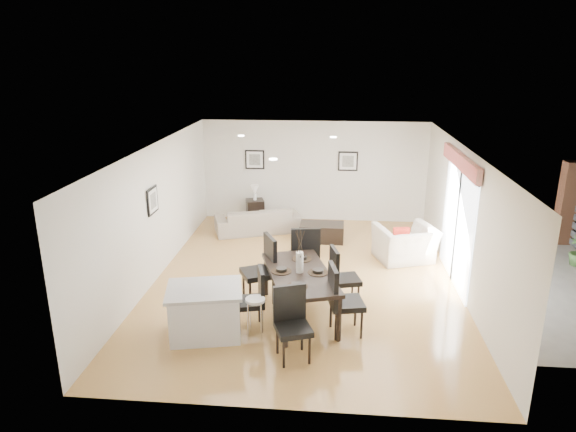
# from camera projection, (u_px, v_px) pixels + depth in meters

# --- Properties ---
(ground) EXTENTS (8.00, 8.00, 0.00)m
(ground) POSITION_uv_depth(u_px,v_px,m) (305.00, 280.00, 10.40)
(ground) COLOR tan
(ground) RESTS_ON ground
(wall_back) EXTENTS (6.00, 0.04, 2.70)m
(wall_back) POSITION_uv_depth(u_px,v_px,m) (314.00, 171.00, 13.79)
(wall_back) COLOR silver
(wall_back) RESTS_ON ground
(wall_front) EXTENTS (6.00, 0.04, 2.70)m
(wall_front) POSITION_uv_depth(u_px,v_px,m) (286.00, 316.00, 6.20)
(wall_front) COLOR silver
(wall_front) RESTS_ON ground
(wall_left) EXTENTS (0.04, 8.00, 2.70)m
(wall_left) POSITION_uv_depth(u_px,v_px,m) (156.00, 212.00, 10.25)
(wall_left) COLOR silver
(wall_left) RESTS_ON ground
(wall_right) EXTENTS (0.04, 8.00, 2.70)m
(wall_right) POSITION_uv_depth(u_px,v_px,m) (463.00, 221.00, 9.74)
(wall_right) COLOR silver
(wall_right) RESTS_ON ground
(ceiling) EXTENTS (6.00, 8.00, 0.02)m
(ceiling) POSITION_uv_depth(u_px,v_px,m) (306.00, 148.00, 9.59)
(ceiling) COLOR white
(ceiling) RESTS_ON wall_back
(sofa) EXTENTS (2.29, 1.49, 0.62)m
(sofa) POSITION_uv_depth(u_px,v_px,m) (258.00, 220.00, 13.11)
(sofa) COLOR gray
(sofa) RESTS_ON ground
(armchair) EXTENTS (1.47, 1.38, 0.78)m
(armchair) POSITION_uv_depth(u_px,v_px,m) (405.00, 244.00, 11.26)
(armchair) COLOR beige
(armchair) RESTS_ON ground
(dining_table) EXTENTS (1.53, 2.19, 0.83)m
(dining_table) POSITION_uv_depth(u_px,v_px,m) (300.00, 277.00, 8.75)
(dining_table) COLOR black
(dining_table) RESTS_ON ground
(dining_chair_wnear) EXTENTS (0.58, 0.58, 1.05)m
(dining_chair_wnear) POSITION_uv_depth(u_px,v_px,m) (255.00, 296.00, 8.41)
(dining_chair_wnear) COLOR black
(dining_chair_wnear) RESTS_ON ground
(dining_chair_wfar) EXTENTS (0.74, 0.74, 1.24)m
(dining_chair_wfar) POSITION_uv_depth(u_px,v_px,m) (263.00, 265.00, 9.35)
(dining_chair_wfar) COLOR black
(dining_chair_wfar) RESTS_ON ground
(dining_chair_enear) EXTENTS (0.63, 0.63, 1.18)m
(dining_chair_enear) POSITION_uv_depth(u_px,v_px,m) (341.00, 296.00, 8.23)
(dining_chair_enear) COLOR black
(dining_chair_enear) RESTS_ON ground
(dining_chair_efar) EXTENTS (0.60, 0.60, 1.10)m
(dining_chair_efar) POSITION_uv_depth(u_px,v_px,m) (341.00, 274.00, 9.18)
(dining_chair_efar) COLOR black
(dining_chair_efar) RESTS_ON ground
(dining_chair_head) EXTENTS (0.64, 0.64, 1.11)m
(dining_chair_head) POSITION_uv_depth(u_px,v_px,m) (292.00, 319.00, 7.62)
(dining_chair_head) COLOR black
(dining_chair_head) RESTS_ON ground
(dining_chair_foot) EXTENTS (0.64, 0.64, 1.24)m
(dining_chair_foot) POSITION_uv_depth(u_px,v_px,m) (305.00, 253.00, 9.93)
(dining_chair_foot) COLOR black
(dining_chair_foot) RESTS_ON ground
(vase) EXTENTS (0.98, 1.50, 0.76)m
(vase) POSITION_uv_depth(u_px,v_px,m) (300.00, 255.00, 8.63)
(vase) COLOR white
(vase) RESTS_ON dining_table
(coffee_table) EXTENTS (1.07, 0.66, 0.42)m
(coffee_table) POSITION_uv_depth(u_px,v_px,m) (322.00, 232.00, 12.53)
(coffee_table) COLOR black
(coffee_table) RESTS_ON ground
(side_table) EXTENTS (0.56, 0.56, 0.61)m
(side_table) POSITION_uv_depth(u_px,v_px,m) (255.00, 211.00, 13.93)
(side_table) COLOR black
(side_table) RESTS_ON ground
(table_lamp) EXTENTS (0.21, 0.21, 0.40)m
(table_lamp) POSITION_uv_depth(u_px,v_px,m) (255.00, 191.00, 13.76)
(table_lamp) COLOR white
(table_lamp) RESTS_ON side_table
(cushion) EXTENTS (0.36, 0.17, 0.35)m
(cushion) POSITION_uv_depth(u_px,v_px,m) (401.00, 235.00, 11.10)
(cushion) COLOR #A22014
(cushion) RESTS_ON armchair
(kitchen_island) EXTENTS (1.35, 1.14, 0.83)m
(kitchen_island) POSITION_uv_depth(u_px,v_px,m) (205.00, 311.00, 8.25)
(kitchen_island) COLOR silver
(kitchen_island) RESTS_ON ground
(bar_stool) EXTENTS (0.31, 0.31, 0.69)m
(bar_stool) POSITION_uv_depth(u_px,v_px,m) (255.00, 304.00, 8.13)
(bar_stool) COLOR silver
(bar_stool) RESTS_ON ground
(framed_print_back_left) EXTENTS (0.52, 0.04, 0.52)m
(framed_print_back_left) POSITION_uv_depth(u_px,v_px,m) (255.00, 160.00, 13.81)
(framed_print_back_left) COLOR black
(framed_print_back_left) RESTS_ON wall_back
(framed_print_back_right) EXTENTS (0.52, 0.04, 0.52)m
(framed_print_back_right) POSITION_uv_depth(u_px,v_px,m) (348.00, 161.00, 13.59)
(framed_print_back_right) COLOR black
(framed_print_back_right) RESTS_ON wall_back
(framed_print_left_wall) EXTENTS (0.04, 0.52, 0.52)m
(framed_print_left_wall) POSITION_uv_depth(u_px,v_px,m) (152.00, 201.00, 9.97)
(framed_print_left_wall) COLOR black
(framed_print_left_wall) RESTS_ON wall_left
(sliding_door) EXTENTS (0.12, 2.70, 2.57)m
(sliding_door) POSITION_uv_depth(u_px,v_px,m) (459.00, 200.00, 9.93)
(sliding_door) COLOR white
(sliding_door) RESTS_ON wall_right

